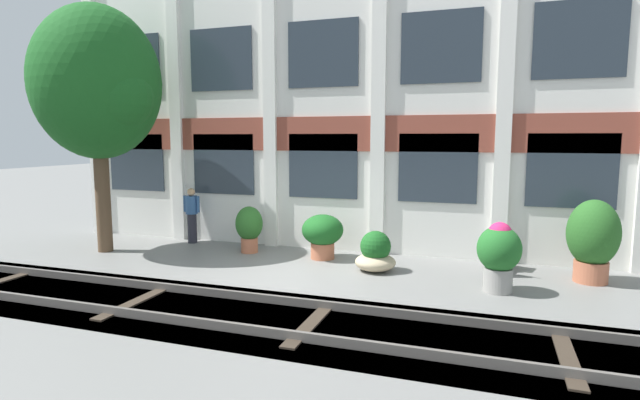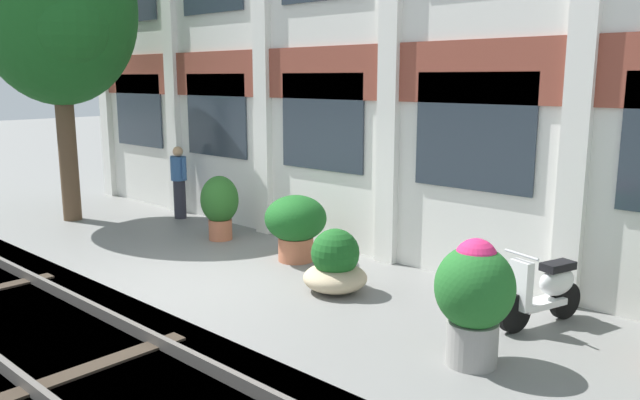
{
  "view_description": "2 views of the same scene",
  "coord_description": "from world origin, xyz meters",
  "px_view_note": "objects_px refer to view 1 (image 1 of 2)",
  "views": [
    {
      "loc": [
        4.2,
        -9.79,
        3.0
      ],
      "look_at": [
        0.28,
        1.72,
        1.48
      ],
      "focal_mm": 28.0,
      "sensor_mm": 36.0,
      "label": 1
    },
    {
      "loc": [
        7.47,
        -5.38,
        3.01
      ],
      "look_at": [
        1.5,
        1.09,
        1.29
      ],
      "focal_mm": 35.0,
      "sensor_mm": 36.0,
      "label": 2
    }
  ],
  "objects_px": {
    "potted_plant_wide_bowl": "(375,254)",
    "broadleaf_tree": "(97,87)",
    "potted_plant_fluted_column": "(323,233)",
    "potted_plant_glazed_jar": "(499,252)",
    "scooter_near_curb": "(502,253)",
    "potted_plant_stone_basin": "(249,227)",
    "potted_plant_ribbed_drum": "(593,238)",
    "resident_by_doorway": "(192,214)"
  },
  "relations": [
    {
      "from": "potted_plant_wide_bowl",
      "to": "potted_plant_stone_basin",
      "type": "bearing_deg",
      "value": 168.38
    },
    {
      "from": "scooter_near_curb",
      "to": "potted_plant_stone_basin",
      "type": "bearing_deg",
      "value": -71.58
    },
    {
      "from": "potted_plant_ribbed_drum",
      "to": "scooter_near_curb",
      "type": "xyz_separation_m",
      "value": [
        -1.74,
        0.26,
        -0.51
      ]
    },
    {
      "from": "potted_plant_ribbed_drum",
      "to": "potted_plant_fluted_column",
      "type": "height_order",
      "value": "potted_plant_ribbed_drum"
    },
    {
      "from": "potted_plant_stone_basin",
      "to": "resident_by_doorway",
      "type": "relative_size",
      "value": 0.77
    },
    {
      "from": "potted_plant_stone_basin",
      "to": "potted_plant_wide_bowl",
      "type": "relative_size",
      "value": 1.32
    },
    {
      "from": "broadleaf_tree",
      "to": "potted_plant_fluted_column",
      "type": "height_order",
      "value": "broadleaf_tree"
    },
    {
      "from": "potted_plant_ribbed_drum",
      "to": "potted_plant_glazed_jar",
      "type": "xyz_separation_m",
      "value": [
        -1.85,
        -1.33,
        -0.15
      ]
    },
    {
      "from": "broadleaf_tree",
      "to": "potted_plant_ribbed_drum",
      "type": "bearing_deg",
      "value": 4.72
    },
    {
      "from": "broadleaf_tree",
      "to": "potted_plant_fluted_column",
      "type": "relative_size",
      "value": 5.72
    },
    {
      "from": "potted_plant_wide_bowl",
      "to": "scooter_near_curb",
      "type": "bearing_deg",
      "value": 17.07
    },
    {
      "from": "potted_plant_stone_basin",
      "to": "resident_by_doorway",
      "type": "distance_m",
      "value": 2.17
    },
    {
      "from": "potted_plant_ribbed_drum",
      "to": "potted_plant_glazed_jar",
      "type": "height_order",
      "value": "potted_plant_ribbed_drum"
    },
    {
      "from": "potted_plant_stone_basin",
      "to": "scooter_near_curb",
      "type": "bearing_deg",
      "value": 0.99
    },
    {
      "from": "potted_plant_wide_bowl",
      "to": "broadleaf_tree",
      "type": "bearing_deg",
      "value": -176.94
    },
    {
      "from": "broadleaf_tree",
      "to": "potted_plant_ribbed_drum",
      "type": "distance_m",
      "value": 12.18
    },
    {
      "from": "potted_plant_stone_basin",
      "to": "scooter_near_curb",
      "type": "height_order",
      "value": "potted_plant_stone_basin"
    },
    {
      "from": "potted_plant_fluted_column",
      "to": "resident_by_doorway",
      "type": "height_order",
      "value": "resident_by_doorway"
    },
    {
      "from": "broadleaf_tree",
      "to": "potted_plant_fluted_column",
      "type": "xyz_separation_m",
      "value": [
        5.72,
        1.09,
        -3.64
      ]
    },
    {
      "from": "potted_plant_fluted_column",
      "to": "potted_plant_stone_basin",
      "type": "distance_m",
      "value": 2.04
    },
    {
      "from": "potted_plant_fluted_column",
      "to": "resident_by_doorway",
      "type": "xyz_separation_m",
      "value": [
        -4.13,
        0.57,
        0.19
      ]
    },
    {
      "from": "potted_plant_ribbed_drum",
      "to": "resident_by_doorway",
      "type": "relative_size",
      "value": 1.1
    },
    {
      "from": "broadleaf_tree",
      "to": "potted_plant_stone_basin",
      "type": "bearing_deg",
      "value": 16.79
    },
    {
      "from": "scooter_near_curb",
      "to": "potted_plant_glazed_jar",
      "type": "bearing_deg",
      "value": 13.48
    },
    {
      "from": "potted_plant_wide_bowl",
      "to": "resident_by_doorway",
      "type": "height_order",
      "value": "resident_by_doorway"
    },
    {
      "from": "resident_by_doorway",
      "to": "potted_plant_stone_basin",
      "type": "bearing_deg",
      "value": 77.17
    },
    {
      "from": "broadleaf_tree",
      "to": "potted_plant_stone_basin",
      "type": "relative_size",
      "value": 5.21
    },
    {
      "from": "potted_plant_ribbed_drum",
      "to": "scooter_near_curb",
      "type": "bearing_deg",
      "value": 171.59
    },
    {
      "from": "potted_plant_stone_basin",
      "to": "resident_by_doorway",
      "type": "bearing_deg",
      "value": 165.18
    },
    {
      "from": "potted_plant_glazed_jar",
      "to": "scooter_near_curb",
      "type": "xyz_separation_m",
      "value": [
        0.11,
        1.59,
        -0.35
      ]
    },
    {
      "from": "scooter_near_curb",
      "to": "resident_by_doorway",
      "type": "relative_size",
      "value": 0.85
    },
    {
      "from": "resident_by_doorway",
      "to": "potted_plant_fluted_column",
      "type": "bearing_deg",
      "value": 84.1
    },
    {
      "from": "potted_plant_glazed_jar",
      "to": "scooter_near_curb",
      "type": "height_order",
      "value": "potted_plant_glazed_jar"
    },
    {
      "from": "potted_plant_wide_bowl",
      "to": "scooter_near_curb",
      "type": "xyz_separation_m",
      "value": [
        2.72,
        0.83,
        0.05
      ]
    },
    {
      "from": "broadleaf_tree",
      "to": "potted_plant_ribbed_drum",
      "type": "xyz_separation_m",
      "value": [
        11.68,
        0.96,
        -3.35
      ]
    },
    {
      "from": "broadleaf_tree",
      "to": "resident_by_doorway",
      "type": "xyz_separation_m",
      "value": [
        1.59,
        1.67,
        -3.45
      ]
    },
    {
      "from": "potted_plant_fluted_column",
      "to": "scooter_near_curb",
      "type": "xyz_separation_m",
      "value": [
        4.22,
        0.13,
        -0.21
      ]
    },
    {
      "from": "scooter_near_curb",
      "to": "potted_plant_fluted_column",
      "type": "bearing_deg",
      "value": -70.85
    },
    {
      "from": "potted_plant_fluted_column",
      "to": "scooter_near_curb",
      "type": "bearing_deg",
      "value": 1.72
    },
    {
      "from": "potted_plant_fluted_column",
      "to": "potted_plant_glazed_jar",
      "type": "height_order",
      "value": "potted_plant_glazed_jar"
    },
    {
      "from": "broadleaf_tree",
      "to": "potted_plant_ribbed_drum",
      "type": "height_order",
      "value": "broadleaf_tree"
    },
    {
      "from": "potted_plant_fluted_column",
      "to": "scooter_near_curb",
      "type": "relative_size",
      "value": 0.83
    }
  ]
}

